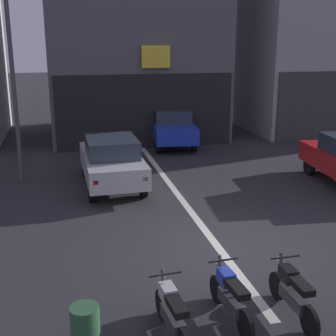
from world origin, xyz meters
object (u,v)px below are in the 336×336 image
car_silver_crossing_near (112,160)px  motorcycle_silver_row_leftmost (172,312)px  car_blue_down_street (172,126)px  street_lamp (11,56)px  motorcycle_blue_row_left_mid (230,296)px  motorcycle_black_row_centre (293,292)px  trash_bin (86,332)px

car_silver_crossing_near → motorcycle_silver_row_leftmost: bearing=-89.5°
car_blue_down_street → street_lamp: (-6.20, -4.22, 3.24)m
street_lamp → motorcycle_blue_row_left_mid: (4.06, -8.97, -3.67)m
motorcycle_blue_row_left_mid → motorcycle_black_row_centre: same height
car_silver_crossing_near → motorcycle_black_row_centre: size_ratio=2.47×
street_lamp → trash_bin: bearing=-80.2°
car_silver_crossing_near → motorcycle_silver_row_leftmost: (0.07, -8.03, -0.43)m
motorcycle_silver_row_leftmost → motorcycle_black_row_centre: same height
motorcycle_black_row_centre → car_blue_down_street: bearing=85.5°
street_lamp → motorcycle_blue_row_left_mid: street_lamp is taller
car_blue_down_street → motorcycle_silver_row_leftmost: car_blue_down_street is taller
motorcycle_blue_row_left_mid → trash_bin: 2.47m
car_blue_down_street → motorcycle_silver_row_leftmost: 13.83m
car_blue_down_street → motorcycle_blue_row_left_mid: bearing=-99.2°
motorcycle_blue_row_left_mid → trash_bin: motorcycle_blue_row_left_mid is taller
motorcycle_black_row_centre → motorcycle_blue_row_left_mid: bearing=172.8°
motorcycle_silver_row_leftmost → car_silver_crossing_near: bearing=90.5°
motorcycle_silver_row_leftmost → motorcycle_blue_row_left_mid: bearing=13.2°
motorcycle_silver_row_leftmost → motorcycle_blue_row_left_mid: size_ratio=1.00×
motorcycle_black_row_centre → trash_bin: bearing=-175.4°
car_silver_crossing_near → street_lamp: 4.52m
motorcycle_blue_row_left_mid → street_lamp: bearing=114.4°
motorcycle_black_row_centre → trash_bin: (-3.52, -0.28, -0.03)m
street_lamp → trash_bin: street_lamp is taller
trash_bin → motorcycle_blue_row_left_mid: bearing=9.7°
motorcycle_blue_row_left_mid → motorcycle_black_row_centre: size_ratio=1.00×
motorcycle_black_row_centre → trash_bin: motorcycle_black_row_centre is taller
car_silver_crossing_near → motorcycle_blue_row_left_mid: bearing=-81.6°
car_blue_down_street → street_lamp: street_lamp is taller
street_lamp → motorcycle_silver_row_leftmost: size_ratio=4.06×
car_silver_crossing_near → street_lamp: size_ratio=0.61×
car_silver_crossing_near → car_blue_down_street: size_ratio=0.97×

